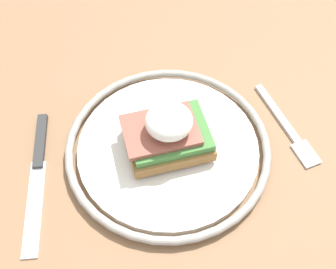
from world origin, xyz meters
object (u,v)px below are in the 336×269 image
plate (168,147)px  sandwich (168,132)px  knife (38,168)px  fork (288,128)px

plate → sandwich: (0.00, 0.00, 0.03)m
plate → knife: bearing=-5.2°
fork → knife: knife is taller
plate → fork: (-0.16, 0.01, -0.01)m
plate → fork: bearing=177.0°
plate → fork: size_ratio=1.82×
sandwich → knife: 0.16m
plate → knife: (0.16, -0.01, -0.01)m
sandwich → fork: 0.16m
sandwich → knife: (0.16, -0.01, -0.04)m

